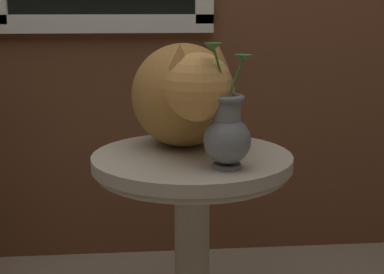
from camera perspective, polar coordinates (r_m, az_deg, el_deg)
name	(u,v)px	position (r m, az deg, el deg)	size (l,w,h in m)	color
wicker_side_table	(192,223)	(1.69, 0.00, -8.39)	(0.56, 0.56, 0.62)	#B2A893
cat	(185,94)	(1.67, -0.68, 4.20)	(0.34, 0.66, 0.31)	#AD7A3D
pewter_vase_with_ivy	(227,133)	(1.47, 3.48, 0.40)	(0.12, 0.12, 0.32)	slate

